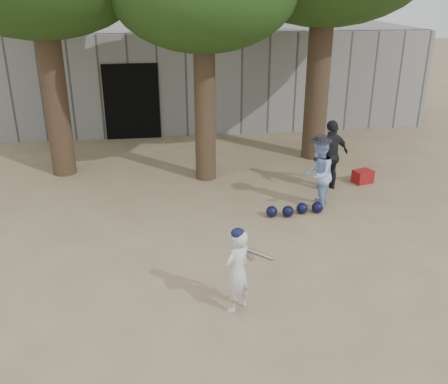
{
  "coord_description": "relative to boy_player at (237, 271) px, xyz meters",
  "views": [
    {
      "loc": [
        -0.48,
        -6.92,
        4.29
      ],
      "look_at": [
        0.6,
        1.0,
        0.95
      ],
      "focal_mm": 40.0,
      "sensor_mm": 36.0,
      "label": 1
    }
  ],
  "objects": [
    {
      "name": "ground",
      "position": [
        -0.5,
        1.08,
        -0.62
      ],
      "size": [
        70.0,
        70.0,
        0.0
      ],
      "primitive_type": "plane",
      "color": "#937C5E",
      "rests_on": "ground"
    },
    {
      "name": "boy_player",
      "position": [
        0.0,
        0.0,
        0.0
      ],
      "size": [
        0.54,
        0.52,
        1.25
      ],
      "primitive_type": "imported",
      "rotation": [
        0.0,
        0.0,
        3.81
      ],
      "color": "silver",
      "rests_on": "ground"
    },
    {
      "name": "spectator_dark",
      "position": [
        2.77,
        4.21,
        0.17
      ],
      "size": [
        1.01,
        0.71,
        1.59
      ],
      "primitive_type": "imported",
      "rotation": [
        0.0,
        0.0,
        3.53
      ],
      "color": "black",
      "rests_on": "ground"
    },
    {
      "name": "red_bag",
      "position": [
        3.69,
        4.46,
        -0.47
      ],
      "size": [
        0.49,
        0.43,
        0.3
      ],
      "primitive_type": "cube",
      "rotation": [
        0.0,
        0.0,
        0.28
      ],
      "color": "maroon",
      "rests_on": "ground"
    },
    {
      "name": "helmet_row",
      "position": [
        1.65,
        2.95,
        -0.51
      ],
      "size": [
        1.19,
        0.34,
        0.23
      ],
      "color": "black",
      "rests_on": "ground"
    },
    {
      "name": "back_building",
      "position": [
        -0.51,
        11.41,
        0.87
      ],
      "size": [
        16.0,
        5.24,
        3.0
      ],
      "color": "gray",
      "rests_on": "ground"
    },
    {
      "name": "bat_pile",
      "position": [
        0.48,
        1.57,
        -0.6
      ],
      "size": [
        0.58,
        0.75,
        0.06
      ],
      "color": "#B6B7BD",
      "rests_on": "ground"
    },
    {
      "name": "spectator_blue",
      "position": [
        2.18,
        3.25,
        0.11
      ],
      "size": [
        0.82,
        0.89,
        1.47
      ],
      "primitive_type": "imported",
      "rotation": [
        0.0,
        0.0,
        4.25
      ],
      "color": "#95B1E7",
      "rests_on": "ground"
    }
  ]
}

